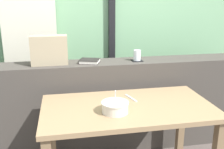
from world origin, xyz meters
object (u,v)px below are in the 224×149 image
Objects in this scene: closed_book at (89,61)px; soup_bowl at (115,107)px; throw_pillow at (49,50)px; fork_utensil at (131,98)px; juice_glass at (137,56)px; breakfast_table at (128,118)px; coaster_square at (137,61)px.

closed_book is 1.12× the size of soup_bowl.
throw_pillow reaches higher than fork_utensil.
closed_book is 0.68× the size of throw_pillow.
soup_bowl is (0.46, -0.70, -0.29)m from throw_pillow.
juice_glass is 0.53m from fork_utensil.
breakfast_table is at bearing -69.58° from closed_book.
coaster_square is at bearing 62.85° from soup_bowl.
soup_bowl is at bearing -117.15° from coaster_square.
closed_book is (-0.22, 0.59, 0.31)m from breakfast_table.
closed_book is at bearing 178.60° from coaster_square.
juice_glass is 0.46× the size of closed_book.
coaster_square is 1.00× the size of juice_glass.
throw_pillow reaches higher than coaster_square.
closed_book is 0.72m from soup_bowl.
breakfast_table is 0.72m from juice_glass.
soup_bowl is 0.30m from fork_utensil.
coaster_square is 0.82m from throw_pillow.
coaster_square is 0.78m from soup_bowl.
coaster_square reaches higher than fork_utensil.
throw_pillow is at bearing 178.60° from closed_book.
soup_bowl is at bearing -56.84° from throw_pillow.
juice_glass is 0.31× the size of throw_pillow.
closed_book reaches higher than fork_utensil.
coaster_square is at bearing 68.39° from breakfast_table.
fork_utensil is at bearing 53.14° from soup_bowl.
throw_pillow is at bearing 123.16° from soup_bowl.
fork_utensil is at bearing 66.76° from breakfast_table.
throw_pillow is 1.88× the size of fork_utensil.
fork_utensil is (0.18, 0.24, -0.04)m from soup_bowl.
soup_bowl is (-0.35, -0.68, -0.16)m from coaster_square.
coaster_square is 0.46× the size of closed_book.
fork_utensil is (-0.17, -0.44, -0.25)m from juice_glass.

